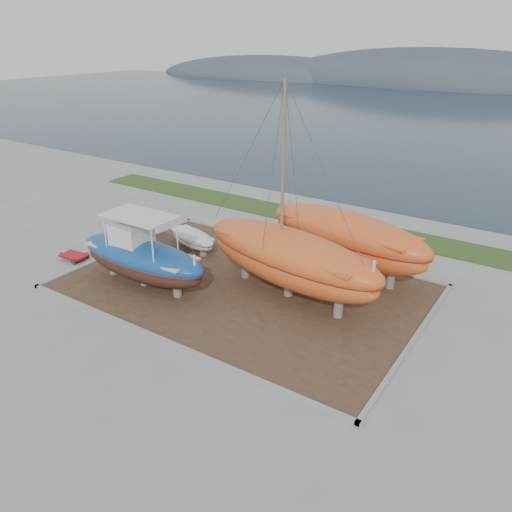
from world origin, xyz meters
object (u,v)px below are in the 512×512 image
Objects in this scene: blue_caique at (141,251)px; red_trailer at (74,257)px; orange_bare_hull at (346,243)px; white_dinghy at (193,240)px; orange_sailboat at (291,197)px.

blue_caique is 6.15m from red_trailer.
orange_bare_hull is at bearing 21.62° from red_trailer.
white_dinghy is 0.40× the size of orange_bare_hull.
red_trailer is at bearing -117.43° from white_dinghy.
red_trailer is at bearing -141.67° from orange_bare_hull.
blue_caique is 3.50× the size of red_trailer.
blue_caique is 0.77× the size of orange_sailboat.
white_dinghy reaches higher than red_trailer.
white_dinghy is at bearing 99.80° from blue_caique.
orange_bare_hull is at bearing 84.49° from orange_sailboat.
orange_sailboat reaches higher than blue_caique.
orange_bare_hull is (9.05, 2.41, 1.05)m from white_dinghy.
orange_sailboat is 5.66m from orange_bare_hull.
white_dinghy is (-0.91, 5.05, -1.35)m from blue_caique.
blue_caique is 0.80× the size of orange_bare_hull.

